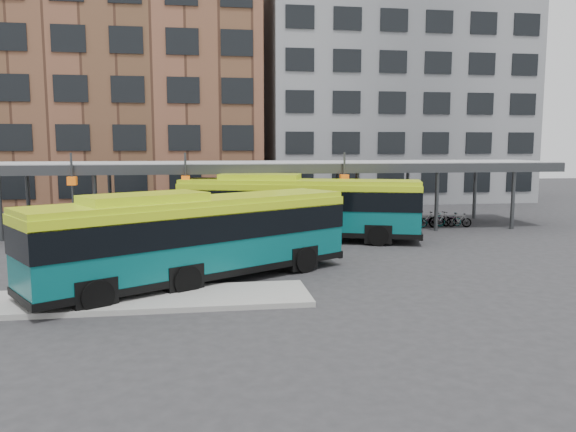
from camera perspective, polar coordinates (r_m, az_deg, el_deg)
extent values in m
plane|color=#28282B|center=(22.46, -3.21, -6.19)|extent=(120.00, 120.00, 0.00)
cube|color=gray|center=(19.75, -18.63, -8.17)|extent=(14.00, 3.00, 0.18)
cube|color=#999B9E|center=(34.83, -5.26, 5.20)|extent=(40.00, 6.00, 0.35)
cube|color=#383A3D|center=(31.85, -4.94, 4.75)|extent=(40.00, 0.15, 0.55)
cylinder|color=#383A3D|center=(34.24, -27.23, 0.87)|extent=(0.24, 0.24, 3.80)
cylinder|color=#383A3D|center=(38.98, -24.90, 1.68)|extent=(0.24, 0.24, 3.80)
cylinder|color=#383A3D|center=(32.97, -18.98, 1.07)|extent=(0.24, 0.24, 3.80)
cylinder|color=#383A3D|center=(37.88, -17.63, 1.87)|extent=(0.24, 0.24, 3.80)
cylinder|color=#383A3D|center=(32.44, -10.26, 1.25)|extent=(0.24, 0.24, 3.80)
cylinder|color=#383A3D|center=(37.41, -10.04, 2.03)|extent=(0.24, 0.24, 3.80)
cylinder|color=#383A3D|center=(32.67, -1.46, 1.41)|extent=(0.24, 0.24, 3.80)
cylinder|color=#383A3D|center=(37.61, -2.40, 2.16)|extent=(0.24, 0.24, 3.80)
cylinder|color=#383A3D|center=(33.65, 7.02, 1.52)|extent=(0.24, 0.24, 3.80)
cylinder|color=#383A3D|center=(38.47, 5.03, 2.26)|extent=(0.24, 0.24, 3.80)
cylinder|color=#383A3D|center=(35.32, 14.87, 1.60)|extent=(0.24, 0.24, 3.80)
cylinder|color=#383A3D|center=(39.94, 12.03, 2.31)|extent=(0.24, 0.24, 3.80)
cylinder|color=#383A3D|center=(37.58, 21.89, 1.65)|extent=(0.24, 0.24, 3.80)
cylinder|color=#383A3D|center=(41.95, 18.44, 2.32)|extent=(0.24, 0.24, 3.80)
cylinder|color=#383A3D|center=(32.34, -21.01, 1.76)|extent=(0.12, 0.12, 4.80)
cube|color=#E45E0D|center=(32.28, -21.08, 3.35)|extent=(0.45, 0.45, 0.45)
cylinder|color=#383A3D|center=(31.59, -10.32, 2.00)|extent=(0.12, 0.12, 4.80)
cube|color=#E45E0D|center=(31.53, -10.36, 3.63)|extent=(0.45, 0.45, 0.45)
cylinder|color=#383A3D|center=(32.58, 5.72, 2.24)|extent=(0.12, 0.12, 4.80)
cube|color=#E45E0D|center=(32.51, 5.74, 3.82)|extent=(0.45, 0.45, 0.45)
cube|color=brown|center=(54.66, -17.36, 12.97)|extent=(26.00, 14.00, 22.00)
cube|color=slate|center=(56.89, 10.16, 11.93)|extent=(24.00, 14.00, 20.00)
cube|color=#075557|center=(21.44, -9.12, -2.30)|extent=(12.21, 8.87, 2.64)
cube|color=black|center=(21.36, -9.15, -0.90)|extent=(12.29, 8.96, 1.01)
cube|color=#B4D115|center=(21.25, -9.20, 1.50)|extent=(12.16, 8.78, 0.21)
cube|color=#B4D115|center=(20.24, -14.36, 1.69)|extent=(4.60, 3.83, 0.37)
cube|color=black|center=(21.66, -9.06, -5.42)|extent=(12.30, 8.96, 0.25)
cylinder|color=black|center=(23.09, 1.69, -4.47)|extent=(1.07, 0.82, 1.06)
cylinder|color=black|center=(25.04, -2.25, -3.55)|extent=(1.07, 0.82, 1.06)
cylinder|color=black|center=(19.95, -10.29, -6.45)|extent=(1.07, 0.82, 1.06)
cylinder|color=black|center=(22.18, -13.61, -5.16)|extent=(1.07, 0.82, 1.06)
cylinder|color=black|center=(18.64, -18.86, -7.70)|extent=(1.07, 0.82, 1.06)
cylinder|color=black|center=(21.01, -21.42, -6.14)|extent=(1.07, 0.82, 1.06)
cube|color=#075557|center=(30.94, 1.10, 0.79)|extent=(13.28, 6.57, 2.72)
cube|color=black|center=(30.88, 1.11, 1.79)|extent=(13.36, 6.65, 1.04)
cube|color=#B4D115|center=(30.81, 1.11, 3.51)|extent=(13.25, 6.47, 0.22)
cube|color=#B4D115|center=(31.17, -2.87, 3.95)|extent=(4.75, 3.19, 0.38)
cube|color=black|center=(31.10, 1.10, -1.47)|extent=(13.37, 6.65, 0.26)
cylinder|color=black|center=(29.48, 9.15, -1.97)|extent=(1.14, 0.64, 1.09)
cylinder|color=black|center=(32.11, 9.16, -1.22)|extent=(1.14, 0.64, 1.09)
cylinder|color=black|center=(30.01, -1.73, -1.72)|extent=(1.14, 0.64, 1.09)
cylinder|color=black|center=(32.60, -0.85, -1.01)|extent=(1.14, 0.64, 1.09)
cylinder|color=black|center=(30.79, -7.72, -1.56)|extent=(1.14, 0.64, 1.09)
cylinder|color=black|center=(33.32, -6.39, -0.87)|extent=(1.14, 0.64, 1.09)
imported|color=slate|center=(36.55, 12.60, -0.44)|extent=(1.81, 1.12, 0.90)
imported|color=slate|center=(36.80, 13.77, -0.31)|extent=(1.78, 0.68, 1.04)
imported|color=slate|center=(37.08, 14.43, -0.39)|extent=(1.75, 0.72, 0.90)
imported|color=slate|center=(37.05, 15.19, -0.31)|extent=(1.78, 0.94, 1.03)
imported|color=slate|center=(37.76, 15.98, -0.32)|extent=(1.76, 0.96, 0.87)
imported|color=slate|center=(37.46, 16.99, -0.38)|extent=(1.59, 0.90, 0.92)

